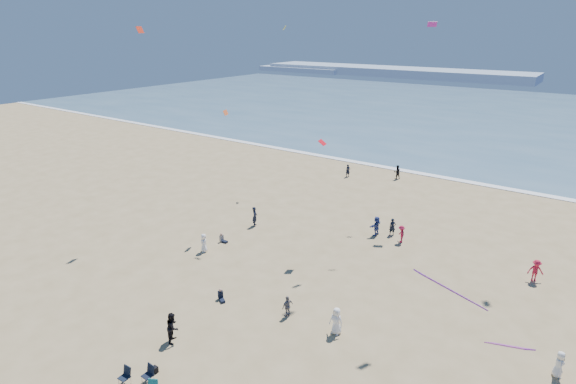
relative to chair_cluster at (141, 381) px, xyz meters
The scene contains 9 objects.
ocean 95.10m from the chair_cluster, 88.96° to the left, with size 220.00×100.00×0.06m, color #476B84.
surf_line 45.12m from the chair_cluster, 87.80° to the left, with size 220.00×1.20×0.08m, color white.
headland_far 179.79m from the chair_cluster, 108.91° to the left, with size 110.00×20.00×3.20m, color #7A8EA8.
headland_near 192.12m from the chair_cluster, 120.76° to the left, with size 40.00×14.00×2.00m, color #7A8EA8.
standing_flyers 16.15m from the chair_cluster, 70.84° to the left, with size 30.08×48.23×1.94m.
seated_group 5.28m from the chair_cluster, 75.71° to the left, with size 16.99×17.26×0.84m.
chair_cluster is the anchor object (origin of this frame).
black_backpack 1.28m from the chair_cluster, 106.58° to the left, with size 0.30×0.22×0.38m, color black.
kites_aloft 21.99m from the chair_cluster, 50.29° to the left, with size 41.79×36.80×29.25m.
Camera 1 is at (15.33, -10.95, 17.78)m, focal length 28.00 mm.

